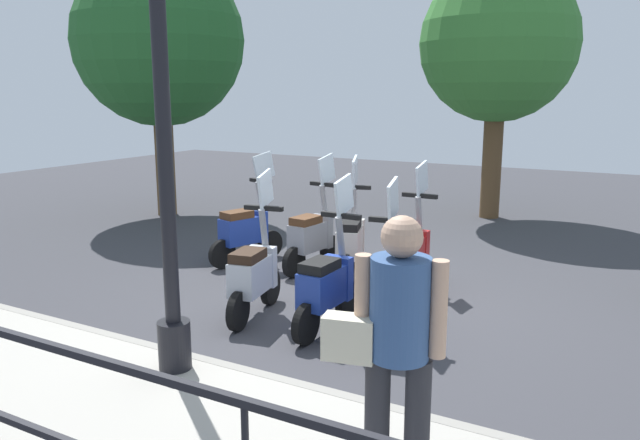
{
  "coord_description": "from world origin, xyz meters",
  "views": [
    {
      "loc": [
        -5.96,
        -2.9,
        2.36
      ],
      "look_at": [
        0.2,
        0.5,
        0.9
      ],
      "focal_mm": 35.0,
      "sensor_mm": 36.0,
      "label": 1
    }
  ],
  "objects_px": {
    "scooter_near_0": "(382,292)",
    "scooter_far_0": "(410,253)",
    "pedestrian_with_bag": "(395,338)",
    "scooter_near_2": "(254,273)",
    "tree_distant": "(498,44)",
    "scooter_near_1": "(327,284)",
    "scooter_far_2": "(312,235)",
    "tree_large": "(159,41)",
    "scooter_far_3": "(246,229)",
    "scooter_far_1": "(351,240)",
    "lamp_post_near": "(164,132)"
  },
  "relations": [
    {
      "from": "pedestrian_with_bag",
      "to": "scooter_near_2",
      "type": "xyz_separation_m",
      "value": [
        2.28,
        2.5,
        -0.6
      ]
    },
    {
      "from": "scooter_near_2",
      "to": "scooter_far_2",
      "type": "distance_m",
      "value": 1.86
    },
    {
      "from": "scooter_far_1",
      "to": "scooter_far_2",
      "type": "height_order",
      "value": "same"
    },
    {
      "from": "scooter_far_1",
      "to": "pedestrian_with_bag",
      "type": "bearing_deg",
      "value": -169.01
    },
    {
      "from": "scooter_near_2",
      "to": "scooter_far_3",
      "type": "xyz_separation_m",
      "value": [
        1.69,
        1.32,
        0.0
      ]
    },
    {
      "from": "scooter_near_0",
      "to": "scooter_far_1",
      "type": "height_order",
      "value": "same"
    },
    {
      "from": "scooter_near_1",
      "to": "scooter_near_0",
      "type": "bearing_deg",
      "value": -85.28
    },
    {
      "from": "scooter_near_1",
      "to": "scooter_far_1",
      "type": "relative_size",
      "value": 1.0
    },
    {
      "from": "lamp_post_near",
      "to": "scooter_near_1",
      "type": "relative_size",
      "value": 2.79
    },
    {
      "from": "pedestrian_with_bag",
      "to": "tree_distant",
      "type": "relative_size",
      "value": 0.34
    },
    {
      "from": "lamp_post_near",
      "to": "tree_distant",
      "type": "relative_size",
      "value": 0.93
    },
    {
      "from": "scooter_near_1",
      "to": "tree_large",
      "type": "bearing_deg",
      "value": 57.4
    },
    {
      "from": "tree_large",
      "to": "scooter_far_3",
      "type": "height_order",
      "value": "tree_large"
    },
    {
      "from": "scooter_far_3",
      "to": "scooter_far_0",
      "type": "bearing_deg",
      "value": -75.14
    },
    {
      "from": "scooter_far_1",
      "to": "scooter_near_2",
      "type": "bearing_deg",
      "value": 154.39
    },
    {
      "from": "pedestrian_with_bag",
      "to": "scooter_far_2",
      "type": "relative_size",
      "value": 1.03
    },
    {
      "from": "scooter_near_0",
      "to": "scooter_far_2",
      "type": "xyz_separation_m",
      "value": [
        1.77,
        1.77,
        0.0
      ]
    },
    {
      "from": "pedestrian_with_bag",
      "to": "scooter_far_2",
      "type": "xyz_separation_m",
      "value": [
        4.1,
        2.84,
        -0.6
      ]
    },
    {
      "from": "tree_distant",
      "to": "scooter_far_1",
      "type": "height_order",
      "value": "tree_distant"
    },
    {
      "from": "scooter_near_0",
      "to": "scooter_far_0",
      "type": "height_order",
      "value": "same"
    },
    {
      "from": "pedestrian_with_bag",
      "to": "scooter_near_1",
      "type": "xyz_separation_m",
      "value": [
        2.3,
        1.64,
        -0.6
      ]
    },
    {
      "from": "scooter_far_2",
      "to": "scooter_near_0",
      "type": "bearing_deg",
      "value": -128.65
    },
    {
      "from": "scooter_far_0",
      "to": "scooter_near_1",
      "type": "bearing_deg",
      "value": 170.87
    },
    {
      "from": "lamp_post_near",
      "to": "scooter_far_1",
      "type": "distance_m",
      "value": 3.77
    },
    {
      "from": "tree_distant",
      "to": "scooter_near_1",
      "type": "distance_m",
      "value": 7.1
    },
    {
      "from": "lamp_post_near",
      "to": "tree_distant",
      "type": "bearing_deg",
      "value": -3.48
    },
    {
      "from": "scooter_near_0",
      "to": "scooter_far_0",
      "type": "xyz_separation_m",
      "value": [
        1.52,
        0.3,
        0.0
      ]
    },
    {
      "from": "tree_large",
      "to": "tree_distant",
      "type": "bearing_deg",
      "value": -63.63
    },
    {
      "from": "tree_distant",
      "to": "scooter_far_3",
      "type": "height_order",
      "value": "tree_distant"
    },
    {
      "from": "scooter_near_1",
      "to": "scooter_far_2",
      "type": "relative_size",
      "value": 1.0
    },
    {
      "from": "scooter_near_0",
      "to": "scooter_far_1",
      "type": "distance_m",
      "value": 2.12
    },
    {
      "from": "lamp_post_near",
      "to": "tree_distant",
      "type": "height_order",
      "value": "tree_distant"
    },
    {
      "from": "tree_large",
      "to": "scooter_near_2",
      "type": "relative_size",
      "value": 3.15
    },
    {
      "from": "scooter_near_0",
      "to": "scooter_near_1",
      "type": "height_order",
      "value": "same"
    },
    {
      "from": "scooter_near_0",
      "to": "tree_large",
      "type": "bearing_deg",
      "value": 50.43
    },
    {
      "from": "scooter_far_3",
      "to": "pedestrian_with_bag",
      "type": "bearing_deg",
      "value": -118.53
    },
    {
      "from": "lamp_post_near",
      "to": "tree_large",
      "type": "xyz_separation_m",
      "value": [
        5.45,
        5.07,
        1.2
      ]
    },
    {
      "from": "tree_distant",
      "to": "scooter_far_2",
      "type": "relative_size",
      "value": 3.01
    },
    {
      "from": "scooter_far_2",
      "to": "scooter_far_1",
      "type": "bearing_deg",
      "value": -85.73
    },
    {
      "from": "scooter_far_2",
      "to": "scooter_near_1",
      "type": "bearing_deg",
      "value": -140.11
    },
    {
      "from": "scooter_near_0",
      "to": "scooter_far_3",
      "type": "relative_size",
      "value": 1.0
    },
    {
      "from": "tree_large",
      "to": "scooter_near_1",
      "type": "bearing_deg",
      "value": -124.26
    },
    {
      "from": "pedestrian_with_bag",
      "to": "scooter_far_0",
      "type": "height_order",
      "value": "pedestrian_with_bag"
    },
    {
      "from": "lamp_post_near",
      "to": "scooter_far_0",
      "type": "height_order",
      "value": "lamp_post_near"
    },
    {
      "from": "scooter_far_3",
      "to": "scooter_far_1",
      "type": "bearing_deg",
      "value": -68.22
    },
    {
      "from": "scooter_far_0",
      "to": "scooter_near_0",
      "type": "bearing_deg",
      "value": -167.84
    },
    {
      "from": "scooter_near_0",
      "to": "scooter_far_2",
      "type": "relative_size",
      "value": 1.0
    },
    {
      "from": "scooter_near_1",
      "to": "scooter_near_2",
      "type": "distance_m",
      "value": 0.86
    },
    {
      "from": "tree_large",
      "to": "scooter_near_0",
      "type": "xyz_separation_m",
      "value": [
        -3.77,
        -6.16,
        -2.78
      ]
    },
    {
      "from": "scooter_near_2",
      "to": "scooter_far_2",
      "type": "bearing_deg",
      "value": -0.03
    }
  ]
}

